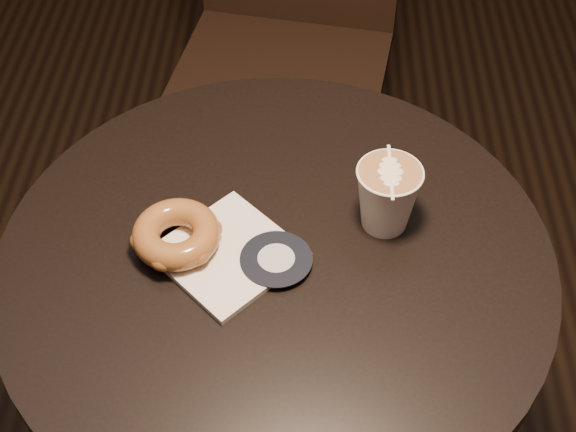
{
  "coord_description": "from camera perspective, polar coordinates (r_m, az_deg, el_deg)",
  "views": [
    {
      "loc": [
        0.04,
        -0.64,
        1.52
      ],
      "look_at": [
        0.01,
        0.03,
        0.79
      ],
      "focal_mm": 50.0,
      "sensor_mm": 36.0,
      "label": 1
    }
  ],
  "objects": [
    {
      "name": "cafe_table",
      "position": [
        1.16,
        -0.79,
        -8.86
      ],
      "size": [
        0.7,
        0.7,
        0.75
      ],
      "color": "black",
      "rests_on": "ground"
    },
    {
      "name": "latte_cup",
      "position": [
        1.01,
        7.05,
        1.31
      ],
      "size": [
        0.08,
        0.08,
        0.09
      ],
      "primitive_type": null,
      "color": "white",
      "rests_on": "cafe_table"
    },
    {
      "name": "chair",
      "position": [
        1.7,
        0.15,
        15.06
      ],
      "size": [
        0.49,
        0.49,
        1.08
      ],
      "rotation": [
        0.0,
        0.0,
        -0.18
      ],
      "color": "black",
      "rests_on": "ground"
    },
    {
      "name": "pastry_bag",
      "position": [
        1.0,
        -4.27,
        -2.7
      ],
      "size": [
        0.21,
        0.21,
        0.01
      ],
      "primitive_type": "cube",
      "rotation": [
        0.0,
        0.0,
        0.79
      ],
      "color": "white",
      "rests_on": "cafe_table"
    },
    {
      "name": "doughnut",
      "position": [
        1.0,
        -7.95,
        -1.29
      ],
      "size": [
        0.11,
        0.11,
        0.04
      ],
      "primitive_type": "torus",
      "color": "brown",
      "rests_on": "pastry_bag"
    }
  ]
}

